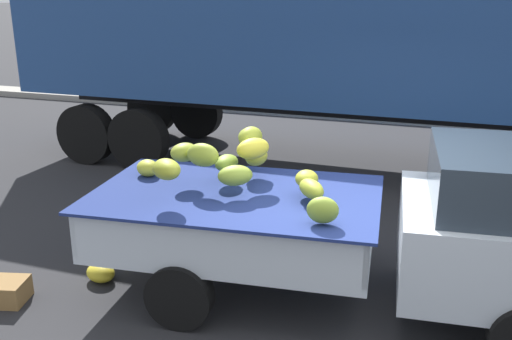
# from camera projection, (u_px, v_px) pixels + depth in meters

# --- Properties ---
(ground) EXTENTS (220.00, 220.00, 0.00)m
(ground) POSITION_uv_depth(u_px,v_px,m) (353.00, 314.00, 5.62)
(ground) COLOR #28282B
(curb_strip) EXTENTS (80.00, 0.80, 0.16)m
(curb_strip) POSITION_uv_depth(u_px,v_px,m) (417.00, 119.00, 13.67)
(curb_strip) COLOR gray
(curb_strip) RESTS_ON ground
(pickup_truck) EXTENTS (5.24, 2.25, 1.70)m
(pickup_truck) POSITION_uv_depth(u_px,v_px,m) (441.00, 229.00, 5.39)
(pickup_truck) COLOR silver
(pickup_truck) RESTS_ON ground
(semi_trailer) EXTENTS (12.03, 2.72, 3.95)m
(semi_trailer) POSITION_uv_depth(u_px,v_px,m) (357.00, 22.00, 9.38)
(semi_trailer) COLOR navy
(semi_trailer) RESTS_ON ground
(fallen_banana_bunch_near_tailgate) EXTENTS (0.41, 0.36, 0.19)m
(fallen_banana_bunch_near_tailgate) POSITION_uv_depth(u_px,v_px,m) (101.00, 273.00, 6.22)
(fallen_banana_bunch_near_tailgate) COLOR gold
(fallen_banana_bunch_near_tailgate) RESTS_ON ground
(produce_crate) EXTENTS (0.59, 0.48, 0.23)m
(produce_crate) POSITION_uv_depth(u_px,v_px,m) (0.00, 291.00, 5.81)
(produce_crate) COLOR olive
(produce_crate) RESTS_ON ground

